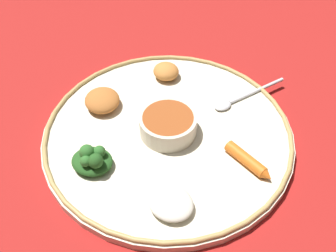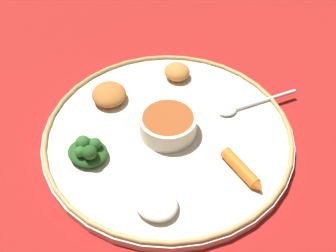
{
  "view_description": "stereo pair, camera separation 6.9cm",
  "coord_description": "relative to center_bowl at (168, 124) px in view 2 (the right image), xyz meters",
  "views": [
    {
      "loc": [
        -0.45,
        0.17,
        0.53
      ],
      "look_at": [
        0.0,
        0.0,
        0.03
      ],
      "focal_mm": 42.86,
      "sensor_mm": 36.0,
      "label": 1
    },
    {
      "loc": [
        -0.47,
        0.1,
        0.53
      ],
      "look_at": [
        0.0,
        0.0,
        0.03
      ],
      "focal_mm": 42.86,
      "sensor_mm": 36.0,
      "label": 2
    }
  ],
  "objects": [
    {
      "name": "mound_squash",
      "position": [
        0.14,
        -0.05,
        -0.01
      ],
      "size": [
        0.07,
        0.07,
        0.03
      ],
      "primitive_type": "ellipsoid",
      "rotation": [
        0.0,
        0.0,
        0.52
      ],
      "color": "#C67A38",
      "rests_on": "platter"
    },
    {
      "name": "platter_rim",
      "position": [
        0.0,
        0.0,
        -0.02
      ],
      "size": [
        0.43,
        0.43,
        0.01
      ],
      "primitive_type": "torus",
      "color": "tan",
      "rests_on": "platter"
    },
    {
      "name": "carrot_near_spoon",
      "position": [
        -0.11,
        -0.1,
        -0.01
      ],
      "size": [
        0.09,
        0.05,
        0.02
      ],
      "color": "orange",
      "rests_on": "platter"
    },
    {
      "name": "platter",
      "position": [
        0.0,
        0.0,
        -0.03
      ],
      "size": [
        0.44,
        0.44,
        0.02
      ],
      "primitive_type": "cylinder",
      "color": "beige",
      "rests_on": "ground_plane"
    },
    {
      "name": "ground_plane",
      "position": [
        0.0,
        0.0,
        -0.04
      ],
      "size": [
        2.4,
        2.4,
        0.0
      ],
      "primitive_type": "plane",
      "color": "maroon"
    },
    {
      "name": "center_bowl",
      "position": [
        0.0,
        0.0,
        0.0
      ],
      "size": [
        0.1,
        0.1,
        0.04
      ],
      "color": "beige",
      "rests_on": "platter"
    },
    {
      "name": "mound_rice_white",
      "position": [
        -0.14,
        0.05,
        -0.01
      ],
      "size": [
        0.09,
        0.09,
        0.02
      ],
      "primitive_type": "ellipsoid",
      "rotation": [
        0.0,
        0.0,
        0.49
      ],
      "color": "silver",
      "rests_on": "platter"
    },
    {
      "name": "mound_chickpea",
      "position": [
        0.11,
        0.09,
        -0.01
      ],
      "size": [
        0.07,
        0.07,
        0.03
      ],
      "primitive_type": "ellipsoid",
      "rotation": [
        0.0,
        0.0,
        3.08
      ],
      "color": "#B2662D",
      "rests_on": "platter"
    },
    {
      "name": "spoon",
      "position": [
        0.03,
        -0.16,
        -0.02
      ],
      "size": [
        0.05,
        0.17,
        0.01
      ],
      "color": "silver",
      "rests_on": "platter"
    },
    {
      "name": "greens_pile",
      "position": [
        -0.03,
        0.14,
        -0.0
      ],
      "size": [
        0.09,
        0.09,
        0.04
      ],
      "color": "#23511E",
      "rests_on": "platter"
    }
  ]
}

